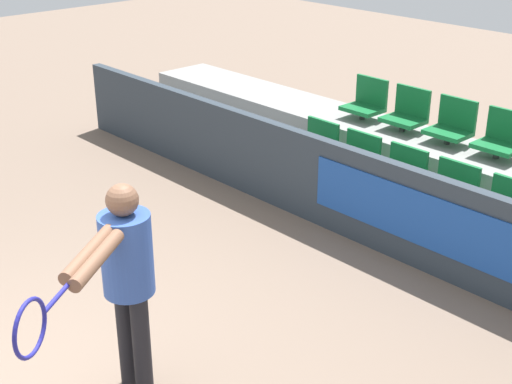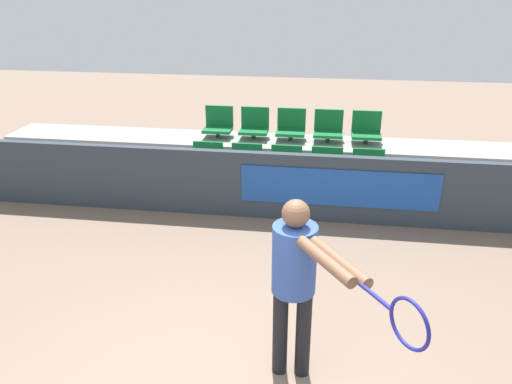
# 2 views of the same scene
# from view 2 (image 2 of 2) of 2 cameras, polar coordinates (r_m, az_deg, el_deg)

# --- Properties ---
(barrier_wall) EXTENTS (10.12, 0.14, 0.98)m
(barrier_wall) POSITION_cam_2_polar(r_m,az_deg,el_deg) (7.08, 3.09, 0.66)
(barrier_wall) COLOR #2D3842
(barrier_wall) RESTS_ON ground
(bleacher_tier_front) EXTENTS (9.72, 0.89, 0.36)m
(bleacher_tier_front) POSITION_cam_2_polar(r_m,az_deg,el_deg) (7.68, 3.29, 0.01)
(bleacher_tier_front) COLOR gray
(bleacher_tier_front) RESTS_ON ground
(bleacher_tier_middle) EXTENTS (9.72, 0.89, 0.72)m
(bleacher_tier_middle) POSITION_cam_2_polar(r_m,az_deg,el_deg) (8.44, 3.85, 3.49)
(bleacher_tier_middle) COLOR gray
(bleacher_tier_middle) RESTS_ON ground
(stadium_chair_0) EXTENTS (0.47, 0.37, 0.51)m
(stadium_chair_0) POSITION_cam_2_polar(r_m,az_deg,el_deg) (7.83, -5.60, 3.47)
(stadium_chair_0) COLOR #333333
(stadium_chair_0) RESTS_ON bleacher_tier_front
(stadium_chair_1) EXTENTS (0.47, 0.37, 0.51)m
(stadium_chair_1) POSITION_cam_2_polar(r_m,az_deg,el_deg) (7.71, -1.14, 3.27)
(stadium_chair_1) COLOR #333333
(stadium_chair_1) RESTS_ON bleacher_tier_front
(stadium_chair_2) EXTENTS (0.47, 0.37, 0.51)m
(stadium_chair_2) POSITION_cam_2_polar(r_m,az_deg,el_deg) (7.64, 3.43, 3.04)
(stadium_chair_2) COLOR #333333
(stadium_chair_2) RESTS_ON bleacher_tier_front
(stadium_chair_3) EXTENTS (0.47, 0.37, 0.51)m
(stadium_chair_3) POSITION_cam_2_polar(r_m,az_deg,el_deg) (7.62, 8.05, 2.79)
(stadium_chair_3) COLOR #333333
(stadium_chair_3) RESTS_ON bleacher_tier_front
(stadium_chair_4) EXTENTS (0.47, 0.37, 0.51)m
(stadium_chair_4) POSITION_cam_2_polar(r_m,az_deg,el_deg) (7.65, 12.66, 2.52)
(stadium_chair_4) COLOR #333333
(stadium_chair_4) RESTS_ON bleacher_tier_front
(stadium_chair_5) EXTENTS (0.47, 0.37, 0.51)m
(stadium_chair_5) POSITION_cam_2_polar(r_m,az_deg,el_deg) (8.54, -4.32, 7.75)
(stadium_chair_5) COLOR #333333
(stadium_chair_5) RESTS_ON bleacher_tier_middle
(stadium_chair_6) EXTENTS (0.47, 0.37, 0.51)m
(stadium_chair_6) POSITION_cam_2_polar(r_m,az_deg,el_deg) (8.43, -0.19, 7.61)
(stadium_chair_6) COLOR #333333
(stadium_chair_6) RESTS_ON bleacher_tier_middle
(stadium_chair_7) EXTENTS (0.47, 0.37, 0.51)m
(stadium_chair_7) POSITION_cam_2_polar(r_m,az_deg,el_deg) (8.37, 4.02, 7.43)
(stadium_chair_7) COLOR #333333
(stadium_chair_7) RESTS_ON bleacher_tier_middle
(stadium_chair_8) EXTENTS (0.47, 0.37, 0.51)m
(stadium_chair_8) POSITION_cam_2_polar(r_m,az_deg,el_deg) (8.35, 8.26, 7.21)
(stadium_chair_8) COLOR #333333
(stadium_chair_8) RESTS_ON bleacher_tier_middle
(stadium_chair_9) EXTENTS (0.47, 0.37, 0.51)m
(stadium_chair_9) POSITION_cam_2_polar(r_m,az_deg,el_deg) (8.38, 12.50, 6.95)
(stadium_chair_9) COLOR #333333
(stadium_chair_9) RESTS_ON bleacher_tier_middle
(tennis_player) EXTENTS (1.00, 1.36, 1.67)m
(tennis_player) POSITION_cam_2_polar(r_m,az_deg,el_deg) (4.03, 4.83, -9.35)
(tennis_player) COLOR black
(tennis_player) RESTS_ON ground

